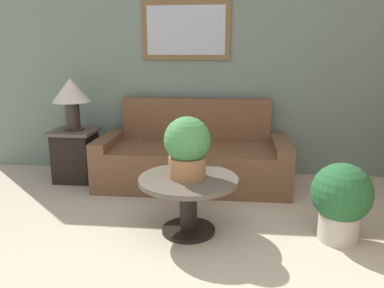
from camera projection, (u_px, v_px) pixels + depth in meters
The scene contains 7 objects.
wall_back at pixel (243, 67), 4.48m from camera, with size 6.76×0.09×2.60m.
couch_main at pixel (193, 158), 4.31m from camera, with size 2.13×0.91×0.95m.
coffee_table at pixel (188, 193), 3.12m from camera, with size 0.83×0.83×0.49m.
side_table at pixel (76, 154), 4.43m from camera, with size 0.50×0.50×0.61m.
table_lamp at pixel (71, 94), 4.26m from camera, with size 0.43×0.43×0.60m.
potted_plant_on_table at pixel (187, 146), 3.04m from camera, with size 0.38×0.38×0.51m.
potted_plant_floor at pixel (341, 199), 2.98m from camera, with size 0.48×0.48×0.65m.
Camera 1 is at (-0.15, -1.42, 1.50)m, focal length 35.00 mm.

